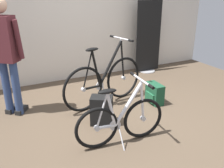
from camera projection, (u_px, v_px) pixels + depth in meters
name	position (u px, v px, depth m)	size (l,w,h in m)	color
ground_plane	(125.00, 125.00, 3.43)	(6.38, 6.38, 0.00)	brown
floor_banner_stand	(148.00, 41.00, 5.35)	(0.60, 0.36, 1.53)	#B7B7BC
folding_bike_foreground	(121.00, 120.00, 2.93)	(1.13, 0.53, 0.80)	black
display_bike_left	(105.00, 81.00, 3.92)	(1.47, 0.53, 1.04)	black
visitor_near_wall	(6.00, 51.00, 3.39)	(0.43, 0.39, 1.67)	navy
backpack_on_floor	(154.00, 94.00, 4.02)	(0.20, 0.34, 0.33)	#19472D
handbag_on_floor	(102.00, 110.00, 3.39)	(0.36, 0.33, 0.40)	black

